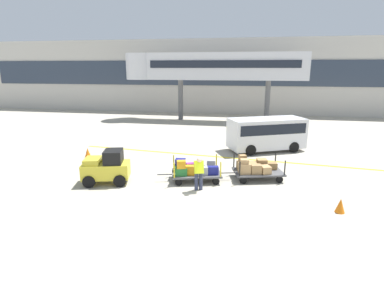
% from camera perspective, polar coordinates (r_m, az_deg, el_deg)
% --- Properties ---
extents(ground_plane, '(120.00, 120.00, 0.00)m').
position_cam_1_polar(ground_plane, '(12.04, 0.02, -11.67)').
color(ground_plane, '#A8A08E').
extents(apron_lead_line, '(20.27, 2.40, 0.01)m').
position_cam_1_polar(apron_lead_line, '(18.26, 8.42, -2.68)').
color(apron_lead_line, yellow).
rests_on(apron_lead_line, ground_plane).
extents(terminal_building, '(63.11, 2.51, 8.46)m').
position_cam_1_polar(terminal_building, '(36.71, 7.55, 12.45)').
color(terminal_building, '#BCB7AD').
rests_on(terminal_building, ground_plane).
extents(jet_bridge, '(17.89, 3.00, 6.67)m').
position_cam_1_polar(jet_bridge, '(30.94, 2.72, 14.25)').
color(jet_bridge, silver).
rests_on(jet_bridge, ground_plane).
extents(baggage_tug, '(2.31, 1.67, 1.58)m').
position_cam_1_polar(baggage_tug, '(14.63, -15.72, -4.28)').
color(baggage_tug, gold).
rests_on(baggage_tug, ground_plane).
extents(baggage_cart_lead, '(3.09, 1.94, 1.12)m').
position_cam_1_polar(baggage_cart_lead, '(14.42, 0.42, -4.91)').
color(baggage_cart_lead, '#4C4C4F').
rests_on(baggage_cart_lead, ground_plane).
extents(baggage_cart_middle, '(3.09, 1.94, 1.12)m').
position_cam_1_polar(baggage_cart_middle, '(14.98, 11.79, -4.43)').
color(baggage_cart_middle, '#4C4C4F').
rests_on(baggage_cart_middle, ground_plane).
extents(baggage_handler, '(0.50, 0.52, 1.56)m').
position_cam_1_polar(baggage_handler, '(13.19, 1.29, -5.24)').
color(baggage_handler, '#2D334C').
rests_on(baggage_handler, ground_plane).
extents(shuttle_van, '(5.16, 3.73, 2.10)m').
position_cam_1_polar(shuttle_van, '(20.15, 13.82, 2.26)').
color(shuttle_van, silver).
rests_on(shuttle_van, ground_plane).
extents(safety_cone_near, '(0.36, 0.36, 0.55)m').
position_cam_1_polar(safety_cone_near, '(12.74, 26.09, -10.33)').
color(safety_cone_near, orange).
rests_on(safety_cone_near, ground_plane).
extents(safety_cone_far, '(0.36, 0.36, 0.55)m').
position_cam_1_polar(safety_cone_far, '(19.37, -18.99, -1.51)').
color(safety_cone_far, orange).
rests_on(safety_cone_far, ground_plane).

